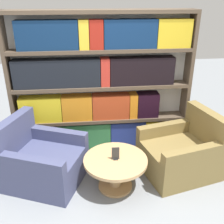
{
  "coord_description": "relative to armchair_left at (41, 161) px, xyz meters",
  "views": [
    {
      "loc": [
        -0.24,
        -2.41,
        2.3
      ],
      "look_at": [
        0.09,
        0.66,
        0.88
      ],
      "focal_mm": 42.0,
      "sensor_mm": 36.0,
      "label": 1
    }
  ],
  "objects": [
    {
      "name": "ground_plane",
      "position": [
        0.86,
        -0.5,
        -0.29
      ],
      "size": [
        14.0,
        14.0,
        0.0
      ],
      "primitive_type": "plane",
      "color": "gray"
    },
    {
      "name": "bookshelf",
      "position": [
        0.81,
        0.73,
        0.74
      ],
      "size": [
        2.61,
        0.3,
        2.1
      ],
      "color": "silver",
      "rests_on": "ground_plane"
    },
    {
      "name": "armchair_left",
      "position": [
        0.0,
        0.0,
        0.0
      ],
      "size": [
        1.17,
        1.1,
        0.86
      ],
      "rotation": [
        0.0,
        0.0,
        1.19
      ],
      "color": "#42476B",
      "rests_on": "ground_plane"
    },
    {
      "name": "armchair_right",
      "position": [
        1.9,
        -0.01,
        0.0
      ],
      "size": [
        1.11,
        1.01,
        0.86
      ],
      "rotation": [
        0.0,
        0.0,
        -1.33
      ],
      "color": "olive",
      "rests_on": "ground_plane"
    },
    {
      "name": "coffee_table",
      "position": [
        0.95,
        -0.25,
        0.02
      ],
      "size": [
        0.79,
        0.79,
        0.43
      ],
      "color": "tan",
      "rests_on": "ground_plane"
    },
    {
      "name": "table_sign",
      "position": [
        0.95,
        -0.25,
        0.21
      ],
      "size": [
        0.09,
        0.06,
        0.17
      ],
      "color": "black",
      "rests_on": "coffee_table"
    }
  ]
}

